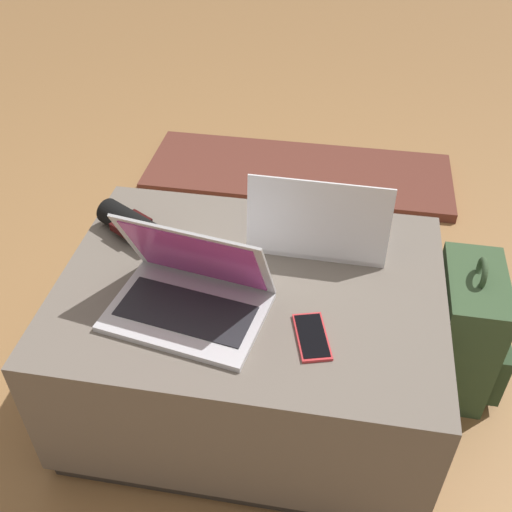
# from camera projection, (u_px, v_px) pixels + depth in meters

# --- Properties ---
(ground_plane) EXTENTS (14.00, 14.00, 0.00)m
(ground_plane) POSITION_uv_depth(u_px,v_px,m) (252.00, 393.00, 1.86)
(ground_plane) COLOR #9E7042
(ottoman) EXTENTS (1.01, 0.75, 0.47)m
(ottoman) POSITION_uv_depth(u_px,v_px,m) (251.00, 342.00, 1.71)
(ottoman) COLOR #3D3832
(ottoman) RESTS_ON ground_plane
(laptop_near) EXTENTS (0.42, 0.32, 0.25)m
(laptop_near) POSITION_uv_depth(u_px,v_px,m) (190.00, 292.00, 1.46)
(laptop_near) COLOR silver
(laptop_near) RESTS_ON ottoman
(laptop_far) EXTENTS (0.38, 0.23, 0.24)m
(laptop_far) POSITION_uv_depth(u_px,v_px,m) (318.00, 229.00, 1.66)
(laptop_far) COLOR silver
(laptop_far) RESTS_ON ottoman
(cell_phone) EXTENTS (0.11, 0.16, 0.01)m
(cell_phone) POSITION_uv_depth(u_px,v_px,m) (312.00, 337.00, 1.41)
(cell_phone) COLOR red
(cell_phone) RESTS_ON ottoman
(backpack) EXTENTS (0.21, 0.31, 0.49)m
(backpack) POSITION_uv_depth(u_px,v_px,m) (466.00, 333.00, 1.78)
(backpack) COLOR #385133
(backpack) RESTS_ON ground_plane
(wrist_brace) EXTENTS (0.22, 0.17, 0.08)m
(wrist_brace) POSITION_uv_depth(u_px,v_px,m) (131.00, 224.00, 1.70)
(wrist_brace) COLOR black
(wrist_brace) RESTS_ON ottoman
(fireplace_hearth) EXTENTS (1.40, 0.50, 0.04)m
(fireplace_hearth) POSITION_uv_depth(u_px,v_px,m) (298.00, 173.00, 2.79)
(fireplace_hearth) COLOR brown
(fireplace_hearth) RESTS_ON ground_plane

